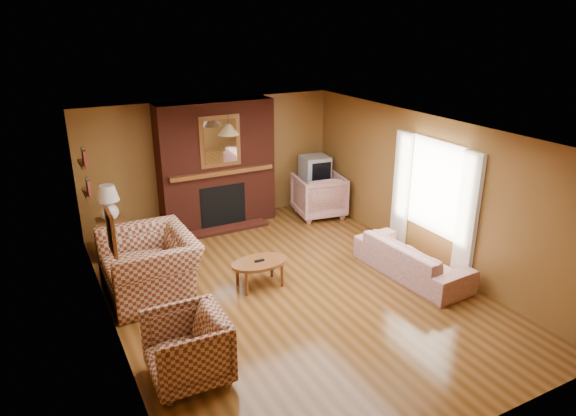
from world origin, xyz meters
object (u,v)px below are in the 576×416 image
fireplace (217,166)px  coffee_table (260,264)px  table_lamp (108,201)px  tv_stand (314,194)px  floral_sofa (412,259)px  plaid_armchair (187,348)px  crt_tv (315,168)px  floral_armchair (319,195)px  side_table (113,238)px  plaid_loveseat (150,266)px

fireplace → coffee_table: 2.78m
table_lamp → tv_stand: bearing=4.8°
table_lamp → tv_stand: size_ratio=0.93×
fireplace → floral_sofa: size_ratio=1.23×
plaid_armchair → crt_tv: (4.00, 4.00, 0.51)m
plaid_armchair → floral_armchair: floral_armchair is taller
fireplace → floral_sofa: 4.03m
tv_stand → coffee_table: bearing=-130.1°
floral_armchair → coffee_table: 3.12m
table_lamp → crt_tv: 4.17m
floral_armchair → table_lamp: bearing=9.5°
side_table → crt_tv: 4.21m
side_table → tv_stand: tv_stand is taller
fireplace → plaid_armchair: bearing=-115.0°
plaid_loveseat → floral_sofa: (3.75, -1.32, -0.17)m
coffee_table → tv_stand: size_ratio=1.32×
plaid_loveseat → crt_tv: crt_tv is taller
tv_stand → plaid_armchair: bearing=-130.6°
table_lamp → crt_tv: bearing=4.7°
plaid_loveseat → floral_armchair: 4.12m
tv_stand → crt_tv: crt_tv is taller
fireplace → plaid_loveseat: bearing=-131.2°
tv_stand → floral_sofa: bearing=-88.3°
floral_armchair → coffee_table: (-2.30, -2.11, -0.07)m
coffee_table → side_table: (-1.75, 2.10, -0.03)m
floral_armchair → crt_tv: 0.59m
coffee_table → tv_stand: 3.43m
side_table → floral_armchair: bearing=0.1°
table_lamp → fireplace: bearing=14.3°
fireplace → table_lamp: (-2.10, -0.53, -0.19)m
coffee_table → tv_stand: bearing=45.6°
fireplace → plaid_loveseat: size_ratio=1.70×
plaid_loveseat → tv_stand: size_ratio=2.14×
fireplace → plaid_armchair: 4.68m
floral_sofa → table_lamp: (-4.00, 2.90, 0.70)m
plaid_armchair → side_table: size_ratio=1.35×
floral_armchair → floral_sofa: bearing=98.4°
fireplace → plaid_loveseat: 2.90m
fireplace → tv_stand: 2.23m
plaid_armchair → table_lamp: (-0.15, 3.65, 0.59)m
crt_tv → plaid_armchair: bearing=-135.0°
floral_sofa → plaid_armchair: bearing=97.0°
plaid_armchair → plaid_loveseat: bearing=178.6°
plaid_loveseat → side_table: plaid_loveseat is taller
tv_stand → crt_tv: size_ratio=1.13×
plaid_loveseat → floral_sofa: plaid_loveseat is taller
floral_armchair → crt_tv: bearing=-97.1°
tv_stand → crt_tv: bearing=-85.7°
floral_armchair → fireplace: bearing=-5.7°
table_lamp → tv_stand: table_lamp is taller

